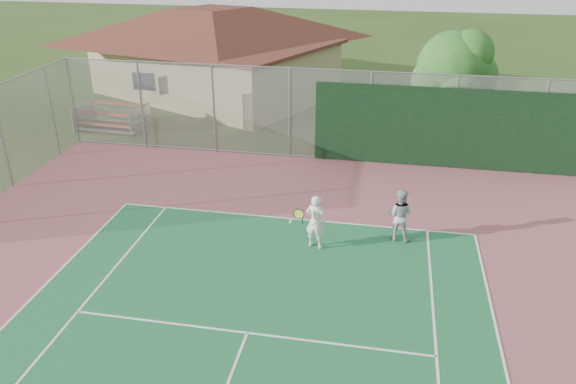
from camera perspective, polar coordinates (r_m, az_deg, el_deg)
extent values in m
cylinder|color=gray|center=(24.73, -21.04, 8.59)|extent=(0.08, 0.08, 3.50)
cylinder|color=gray|center=(23.33, -14.64, 8.52)|extent=(0.08, 0.08, 3.50)
cylinder|color=gray|center=(22.25, -7.53, 8.32)|extent=(0.08, 0.08, 3.50)
cylinder|color=gray|center=(21.53, 0.17, 7.96)|extent=(0.08, 0.08, 3.50)
cylinder|color=gray|center=(21.22, 8.23, 7.42)|extent=(0.08, 0.08, 3.50)
cylinder|color=gray|center=(21.33, 16.34, 6.74)|extent=(0.08, 0.08, 3.50)
cylinder|color=gray|center=(21.85, 24.20, 5.95)|extent=(0.08, 0.08, 3.50)
cylinder|color=gray|center=(20.92, 2.94, 12.37)|extent=(20.00, 0.05, 0.05)
cylinder|color=gray|center=(21.96, 2.74, 3.57)|extent=(20.00, 0.05, 0.05)
cube|color=#999EA0|center=(21.38, 2.83, 7.80)|extent=(20.00, 0.02, 3.50)
cube|color=black|center=(21.35, 16.29, 6.19)|extent=(10.00, 0.04, 3.00)
cylinder|color=gray|center=(23.53, -22.85, 7.48)|extent=(0.08, 0.08, 3.50)
cylinder|color=gray|center=(21.22, -27.04, 4.84)|extent=(0.08, 0.08, 3.50)
cube|color=#999EA0|center=(21.22, -27.04, 4.84)|extent=(0.02, 9.00, 3.50)
cube|color=tan|center=(30.71, -7.50, 12.40)|extent=(13.24, 11.43, 2.79)
cube|color=brown|center=(30.42, -7.66, 15.04)|extent=(13.85, 12.04, 0.17)
pyramid|color=brown|center=(30.17, -7.84, 18.07)|extent=(14.56, 12.57, 1.67)
cube|color=black|center=(26.81, -6.04, 9.63)|extent=(0.84, 0.06, 1.95)
cube|color=#AF3B28|center=(25.93, -17.91, 6.50)|extent=(2.89, 0.54, 0.05)
cube|color=#B2B5BA|center=(25.79, -18.09, 5.92)|extent=(2.89, 0.51, 0.04)
cube|color=#AF3B28|center=(26.27, -17.49, 7.57)|extent=(2.89, 0.54, 0.05)
cube|color=#B2B5BA|center=(26.13, -17.67, 7.00)|extent=(2.89, 0.51, 0.04)
cube|color=#AF3B28|center=(26.62, -17.07, 8.61)|extent=(2.89, 0.54, 0.05)
cube|color=#B2B5BA|center=(26.47, -17.25, 8.06)|extent=(2.89, 0.51, 0.04)
cube|color=#B2B5BA|center=(26.96, -20.00, 7.32)|extent=(0.22, 1.72, 1.05)
cube|color=#B2B5BA|center=(25.72, -14.77, 7.20)|extent=(0.22, 1.72, 1.05)
cylinder|color=#311E12|center=(23.89, 15.88, 7.50)|extent=(0.32, 0.32, 2.49)
sphere|color=#23571B|center=(23.39, 16.46, 12.06)|extent=(2.85, 2.85, 2.85)
sphere|color=#23571B|center=(23.82, 18.25, 11.17)|extent=(1.96, 1.96, 1.96)
sphere|color=#23571B|center=(23.09, 14.60, 10.96)|extent=(1.78, 1.78, 1.78)
sphere|color=#23571B|center=(22.76, 16.90, 10.25)|extent=(1.60, 1.60, 1.60)
sphere|color=#23571B|center=(24.10, 15.63, 12.09)|extent=(1.78, 1.78, 1.78)
sphere|color=#23571B|center=(23.15, 18.03, 13.31)|extent=(1.78, 1.78, 1.78)
imported|color=silver|center=(15.56, 2.83, -3.10)|extent=(0.66, 0.51, 1.60)
imported|color=#A1A3A6|center=(16.25, 11.24, -2.36)|extent=(0.84, 0.70, 1.56)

